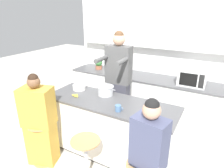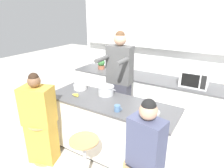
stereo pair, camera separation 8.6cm
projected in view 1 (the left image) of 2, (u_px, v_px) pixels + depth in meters
name	position (u px, v px, depth m)	size (l,w,h in m)	color
ground_plane	(110.00, 153.00, 3.24)	(16.00, 16.00, 0.00)	beige
wall_back	(153.00, 42.00, 4.16)	(3.56, 0.22, 2.70)	white
back_counter	(144.00, 96.00, 4.28)	(3.31, 0.67, 0.89)	white
kitchen_island	(110.00, 128.00, 3.07)	(1.99, 0.69, 0.93)	black
bar_stool_leftmost	(43.00, 140.00, 2.97)	(0.38, 0.38, 0.65)	tan
bar_stool_center	(86.00, 159.00, 2.61)	(0.38, 0.38, 0.65)	tan
person_cooking	(118.00, 86.00, 3.49)	(0.46, 0.60, 1.87)	#383842
person_wrapped_blanket	(40.00, 123.00, 2.85)	(0.50, 0.41, 1.41)	gold
person_seated_near	(147.00, 164.00, 2.11)	(0.38, 0.32, 1.42)	#333338
cooking_pot	(105.00, 90.00, 3.12)	(0.35, 0.26, 0.14)	#B7BABC
fruit_bowl	(152.00, 114.00, 2.50)	(0.22, 0.22, 0.07)	#B7BABC
mixing_bowl_steel	(79.00, 87.00, 3.34)	(0.22, 0.22, 0.08)	white
coffee_cup_near	(118.00, 108.00, 2.62)	(0.11, 0.08, 0.08)	#4C7099
banana_bunch	(76.00, 95.00, 3.07)	(0.13, 0.09, 0.04)	yellow
microwave	(192.00, 77.00, 3.62)	(0.47, 0.36, 0.30)	white
potted_plant	(99.00, 64.00, 4.61)	(0.17, 0.17, 0.24)	#93563D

